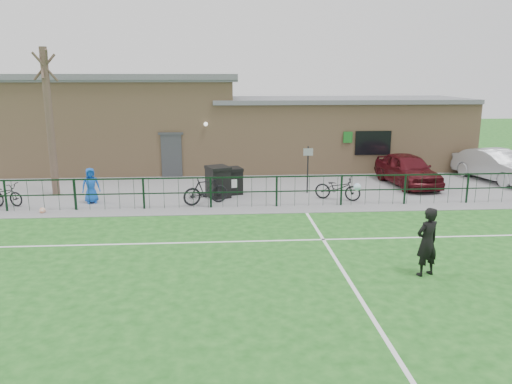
{
  "coord_description": "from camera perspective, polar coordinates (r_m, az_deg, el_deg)",
  "views": [
    {
      "loc": [
        -1.09,
        -10.35,
        4.94
      ],
      "look_at": [
        0.0,
        5.0,
        1.3
      ],
      "focal_mm": 35.0,
      "sensor_mm": 36.0,
      "label": 1
    }
  ],
  "objects": [
    {
      "name": "ground",
      "position": [
        11.52,
        1.8,
        -12.09
      ],
      "size": [
        90.0,
        90.0,
        0.0
      ],
      "primitive_type": "plane",
      "color": "#1A5619",
      "rests_on": "ground"
    },
    {
      "name": "paving_strip",
      "position": [
        24.37,
        -1.41,
        1.64
      ],
      "size": [
        34.0,
        13.0,
        0.02
      ],
      "primitive_type": "cube",
      "color": "slate",
      "rests_on": "ground"
    },
    {
      "name": "pitch_line_touch",
      "position": [
        18.84,
        -0.6,
        -1.88
      ],
      "size": [
        28.0,
        0.1,
        0.01
      ],
      "primitive_type": "cube",
      "color": "white",
      "rests_on": "ground"
    },
    {
      "name": "pitch_line_mid",
      "position": [
        15.21,
        0.27,
        -5.62
      ],
      "size": [
        28.0,
        0.1,
        0.01
      ],
      "primitive_type": "cube",
      "color": "white",
      "rests_on": "ground"
    },
    {
      "name": "pitch_line_perp",
      "position": [
        11.87,
        11.65,
        -11.55
      ],
      "size": [
        0.1,
        16.0,
        0.01
      ],
      "primitive_type": "cube",
      "color": "white",
      "rests_on": "ground"
    },
    {
      "name": "perimeter_fence",
      "position": [
        18.88,
        -0.64,
        0.02
      ],
      "size": [
        28.0,
        0.1,
        1.2
      ],
      "primitive_type": "cube",
      "color": "black",
      "rests_on": "ground"
    },
    {
      "name": "bare_tree",
      "position": [
        22.05,
        -22.5,
        7.26
      ],
      "size": [
        0.3,
        0.3,
        6.0
      ],
      "primitive_type": "cylinder",
      "color": "#48352B",
      "rests_on": "ground"
    },
    {
      "name": "wheelie_bin_left",
      "position": [
        20.43,
        -4.35,
        1.06
      ],
      "size": [
        1.08,
        1.14,
        1.2
      ],
      "primitive_type": "cube",
      "rotation": [
        0.0,
        0.0,
        0.41
      ],
      "color": "black",
      "rests_on": "paving_strip"
    },
    {
      "name": "wheelie_bin_right",
      "position": [
        21.02,
        -2.67,
        1.19
      ],
      "size": [
        0.86,
        0.92,
        1.03
      ],
      "primitive_type": "cube",
      "rotation": [
        0.0,
        0.0,
        0.27
      ],
      "color": "black",
      "rests_on": "paving_strip"
    },
    {
      "name": "sign_post",
      "position": [
        21.12,
        5.92,
        2.54
      ],
      "size": [
        0.07,
        0.07,
        2.0
      ],
      "primitive_type": "cylinder",
      "rotation": [
        0.0,
        0.0,
        -0.21
      ],
      "color": "black",
      "rests_on": "paving_strip"
    },
    {
      "name": "car_maroon",
      "position": [
        23.6,
        16.93,
        2.48
      ],
      "size": [
        2.14,
        4.39,
        1.44
      ],
      "primitive_type": "imported",
      "rotation": [
        0.0,
        0.0,
        0.1
      ],
      "color": "#460C12",
      "rests_on": "paving_strip"
    },
    {
      "name": "car_silver",
      "position": [
        26.06,
        25.76,
        2.74
      ],
      "size": [
        2.59,
        4.72,
        1.47
      ],
      "primitive_type": "imported",
      "rotation": [
        0.0,
        0.0,
        0.24
      ],
      "color": "#A9ADB1",
      "rests_on": "paving_strip"
    },
    {
      "name": "bicycle_c",
      "position": [
        21.43,
        -26.85,
        -0.21
      ],
      "size": [
        1.78,
        1.15,
        0.89
      ],
      "primitive_type": "imported",
      "rotation": [
        0.0,
        0.0,
        1.21
      ],
      "color": "black",
      "rests_on": "paving_strip"
    },
    {
      "name": "bicycle_d",
      "position": [
        19.36,
        -5.78,
        0.2
      ],
      "size": [
        1.89,
        1.19,
        1.1
      ],
      "primitive_type": "imported",
      "rotation": [
        0.0,
        0.0,
        1.97
      ],
      "color": "black",
      "rests_on": "paving_strip"
    },
    {
      "name": "bicycle_e",
      "position": [
        20.22,
        9.32,
        0.45
      ],
      "size": [
        1.94,
        1.34,
        0.96
      ],
      "primitive_type": "imported",
      "rotation": [
        0.0,
        0.0,
        1.15
      ],
      "color": "black",
      "rests_on": "paving_strip"
    },
    {
      "name": "spectator_child",
      "position": [
        20.45,
        -18.36,
        0.71
      ],
      "size": [
        0.79,
        0.64,
        1.39
      ],
      "primitive_type": "imported",
      "rotation": [
        0.0,
        0.0,
        0.34
      ],
      "color": "#134CB6",
      "rests_on": "paving_strip"
    },
    {
      "name": "goalkeeper_kick",
      "position": [
        13.19,
        18.78,
        -5.26
      ],
      "size": [
        1.58,
        3.0,
        1.83
      ],
      "color": "black",
      "rests_on": "ground"
    },
    {
      "name": "ball_ground",
      "position": [
        19.75,
        -23.21,
        -1.95
      ],
      "size": [
        0.22,
        0.22,
        0.22
      ],
      "primitive_type": "sphere",
      "color": "white",
      "rests_on": "ground"
    },
    {
      "name": "clubhouse",
      "position": [
        26.98,
        -3.63,
        7.5
      ],
      "size": [
        24.25,
        5.4,
        4.96
      ],
      "color": "tan",
      "rests_on": "ground"
    }
  ]
}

